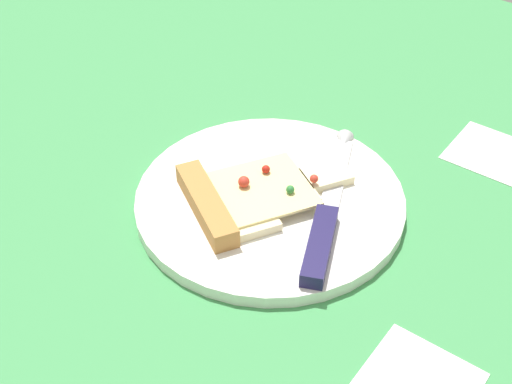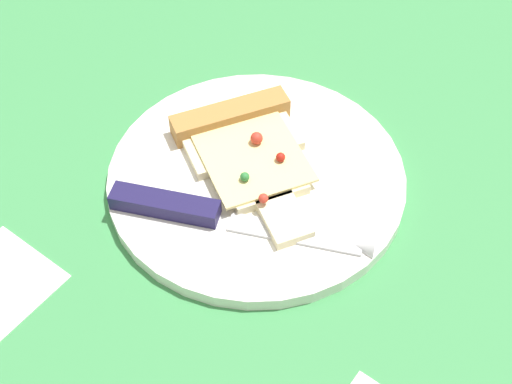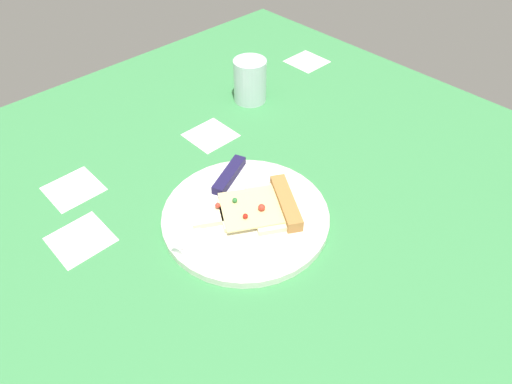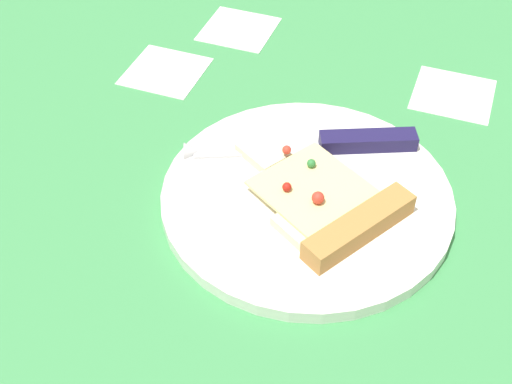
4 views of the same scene
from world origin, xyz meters
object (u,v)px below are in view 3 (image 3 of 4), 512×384
knife (218,192)px  drinking_glass (250,81)px  plate (246,216)px  pizza_slice (261,208)px

knife → drinking_glass: (-26.82, -20.49, 2.88)cm
plate → pizza_slice: bearing=149.0°
plate → pizza_slice: (-2.24, 1.35, 1.50)cm
drinking_glass → plate: bearing=45.9°
plate → pizza_slice: 3.02cm
drinking_glass → knife: bearing=37.4°
plate → pizza_slice: pizza_slice is taller
pizza_slice → drinking_glass: 37.65cm
plate → drinking_glass: (-26.51, -27.31, 4.19)cm
plate → knife: size_ratio=1.24×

